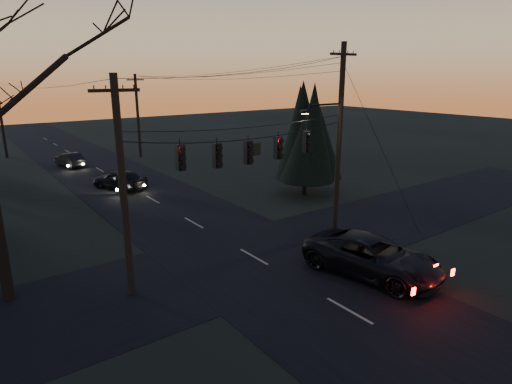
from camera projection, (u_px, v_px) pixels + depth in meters
ground_plane at (452, 369)px, 12.67m from camera, size 160.00×160.00×0.00m
main_road at (165, 207)px, 28.21m from camera, size 8.00×120.00×0.02m
cross_road at (254, 257)px, 20.44m from camera, size 60.00×7.00×0.02m
utility_pole_right at (334, 233)px, 23.58m from camera, size 5.00×0.30×10.00m
utility_pole_left at (132, 294)px, 17.02m from camera, size 1.80×0.30×8.50m
utility_pole_far_r at (141, 157)px, 45.34m from camera, size 1.80×0.30×8.50m
utility_pole_far_l at (7, 157)px, 45.00m from camera, size 0.30×0.30×8.00m
span_signal_assembly at (249, 150)px, 18.93m from camera, size 11.50×0.44×1.66m
evergreen_right at (306, 137)px, 29.96m from camera, size 3.98×3.98×7.17m
suv_near at (372, 257)px, 18.45m from camera, size 3.90×6.43×1.67m
sedan_oncoming_a at (120, 179)px, 32.35m from camera, size 3.49×4.79×1.52m
sedan_oncoming_b at (70, 160)px, 40.19m from camera, size 2.08×4.22×1.33m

